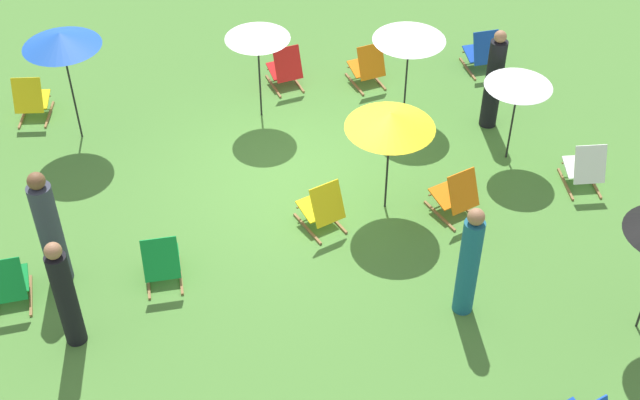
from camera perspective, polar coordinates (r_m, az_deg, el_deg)
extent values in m
plane|color=#477A33|center=(13.75, -1.24, 1.58)|extent=(40.00, 40.00, 0.00)
cube|color=olive|center=(15.92, -1.57, 7.76)|extent=(0.14, 0.76, 0.04)
cube|color=olive|center=(15.80, -3.07, 7.42)|extent=(0.14, 0.76, 0.04)
cube|color=red|center=(15.81, -2.47, 8.54)|extent=(0.54, 0.50, 0.13)
cube|color=red|center=(15.42, -2.11, 8.87)|extent=(0.51, 0.31, 0.57)
cylinder|color=olive|center=(16.00, -2.72, 8.68)|extent=(0.44, 0.09, 0.03)
cube|color=olive|center=(15.76, -17.26, 5.35)|extent=(0.19, 0.75, 0.04)
cube|color=olive|center=(15.87, -18.80, 5.26)|extent=(0.19, 0.75, 0.04)
cube|color=yellow|center=(15.76, -18.15, 6.26)|extent=(0.56, 0.52, 0.13)
cube|color=yellow|center=(15.37, -18.57, 6.48)|extent=(0.52, 0.34, 0.57)
cylinder|color=olive|center=(15.95, -17.96, 6.46)|extent=(0.44, 0.11, 0.03)
cube|color=olive|center=(16.01, 3.70, 7.89)|extent=(0.15, 0.76, 0.04)
cube|color=olive|center=(15.85, 2.26, 7.56)|extent=(0.15, 0.76, 0.04)
cube|color=orange|center=(15.87, 2.86, 8.67)|extent=(0.54, 0.50, 0.13)
cube|color=orange|center=(15.49, 3.38, 9.00)|extent=(0.51, 0.32, 0.57)
cylinder|color=olive|center=(16.06, 2.54, 8.81)|extent=(0.44, 0.10, 0.03)
cube|color=olive|center=(13.34, 9.33, -0.40)|extent=(0.25, 0.74, 0.04)
cube|color=olive|center=(13.12, 7.82, -1.04)|extent=(0.25, 0.74, 0.04)
cube|color=orange|center=(13.12, 8.42, 0.36)|extent=(0.58, 0.55, 0.13)
cube|color=orange|center=(12.77, 9.35, 0.56)|extent=(0.53, 0.37, 0.57)
cylinder|color=olive|center=(13.28, 7.88, 0.61)|extent=(0.43, 0.15, 0.03)
cube|color=olive|center=(12.26, -9.10, -4.84)|extent=(0.08, 0.76, 0.04)
cube|color=olive|center=(12.28, -11.15, -5.10)|extent=(0.08, 0.76, 0.04)
cube|color=#148C38|center=(12.16, -10.29, -3.81)|extent=(0.50, 0.46, 0.13)
cube|color=#148C38|center=(11.75, -10.37, -3.84)|extent=(0.49, 0.27, 0.57)
cylinder|color=olive|center=(12.36, -10.31, -3.40)|extent=(0.44, 0.05, 0.03)
cube|color=olive|center=(12.46, -18.36, -5.94)|extent=(0.04, 0.76, 0.04)
cube|color=#148C38|center=(12.40, -19.60, -4.96)|extent=(0.48, 0.43, 0.13)
cube|color=#148C38|center=(11.99, -19.91, -5.01)|extent=(0.48, 0.25, 0.57)
cylinder|color=olive|center=(12.59, -19.53, -4.55)|extent=(0.44, 0.03, 0.03)
cube|color=olive|center=(14.24, 17.40, 1.09)|extent=(0.16, 0.76, 0.04)
cube|color=olive|center=(14.09, 15.74, 1.00)|extent=(0.16, 0.76, 0.04)
cube|color=white|center=(14.08, 16.64, 2.09)|extent=(0.54, 0.50, 0.13)
cube|color=white|center=(13.70, 17.24, 2.23)|extent=(0.51, 0.32, 0.57)
cylinder|color=olive|center=(14.27, 16.35, 2.38)|extent=(0.44, 0.10, 0.03)
cube|color=olive|center=(16.66, 11.03, 8.60)|extent=(0.04, 0.76, 0.04)
cube|color=olive|center=(16.50, 9.61, 8.44)|extent=(0.04, 0.76, 0.04)
cube|color=#1947B7|center=(16.53, 10.29, 9.44)|extent=(0.48, 0.43, 0.13)
cube|color=#1947B7|center=(16.15, 10.82, 9.74)|extent=(0.48, 0.25, 0.57)
cylinder|color=olive|center=(16.72, 10.00, 9.59)|extent=(0.44, 0.03, 0.03)
cube|color=olive|center=(12.96, 0.84, -1.21)|extent=(0.26, 0.74, 0.04)
cube|color=olive|center=(12.79, -0.83, -1.89)|extent=(0.26, 0.74, 0.04)
cube|color=yellow|center=(12.77, -0.22, -0.45)|extent=(0.59, 0.56, 0.13)
cube|color=yellow|center=(12.39, 0.49, -0.25)|extent=(0.53, 0.38, 0.57)
cylinder|color=olive|center=(12.94, -0.68, -0.19)|extent=(0.43, 0.16, 0.03)
cylinder|color=black|center=(14.64, -3.98, 8.29)|extent=(0.03, 0.03, 1.70)
cone|color=white|center=(14.25, -4.12, 10.88)|extent=(1.06, 1.06, 0.22)
cylinder|color=black|center=(14.75, 5.68, 8.30)|extent=(0.03, 0.03, 1.64)
cone|color=white|center=(14.37, 5.87, 10.76)|extent=(1.20, 1.20, 0.22)
cylinder|color=black|center=(13.98, 12.50, 5.37)|extent=(0.03, 0.03, 1.60)
cone|color=white|center=(13.60, 12.91, 7.75)|extent=(1.04, 1.04, 0.27)
cylinder|color=black|center=(14.57, -15.93, 7.07)|extent=(0.03, 0.03, 1.93)
cone|color=#194CB2|center=(14.13, -16.57, 10.02)|extent=(1.22, 1.22, 0.23)
cylinder|color=black|center=(12.69, 4.44, 2.47)|extent=(0.03, 0.03, 1.69)
cone|color=yellow|center=(12.24, 4.62, 5.21)|extent=(1.29, 1.29, 0.25)
cylinder|color=#195972|center=(11.31, 9.66, -4.36)|extent=(0.37, 0.37, 1.53)
sphere|color=#936647|center=(10.73, 10.16, -1.09)|extent=(0.22, 0.22, 0.22)
cylinder|color=black|center=(11.24, -16.23, -6.27)|extent=(0.35, 0.35, 1.48)
sphere|color=#936647|center=(10.67, -17.05, -3.20)|extent=(0.21, 0.21, 0.21)
cylinder|color=#333847|center=(12.08, -17.18, -2.14)|extent=(0.44, 0.44, 1.61)
sphere|color=brown|center=(11.51, -18.05, 1.19)|extent=(0.23, 0.23, 0.23)
cylinder|color=black|center=(14.69, 11.24, 7.43)|extent=(0.40, 0.40, 1.59)
sphere|color=#936647|center=(14.23, 11.70, 10.41)|extent=(0.20, 0.20, 0.20)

